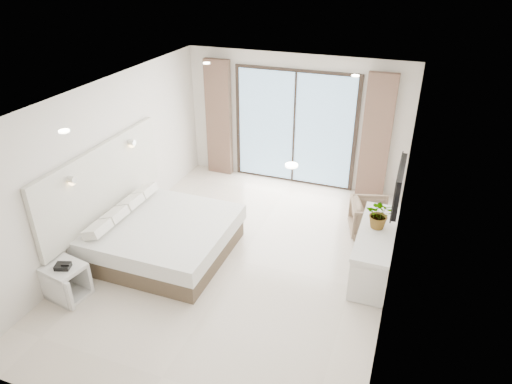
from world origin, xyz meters
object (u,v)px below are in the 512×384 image
bed (163,237)px  armchair (371,217)px  console_desk (376,242)px  nightstand (65,281)px

bed → armchair: bearing=29.5°
bed → console_desk: (3.29, 0.66, 0.26)m
bed → console_desk: bearing=11.3°
nightstand → armchair: size_ratio=0.93×
bed → armchair: bed is taller
armchair → bed: bearing=104.0°
armchair → nightstand: bearing=113.7°
console_desk → armchair: 1.14m
console_desk → armchair: console_desk is taller
nightstand → console_desk: console_desk is taller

